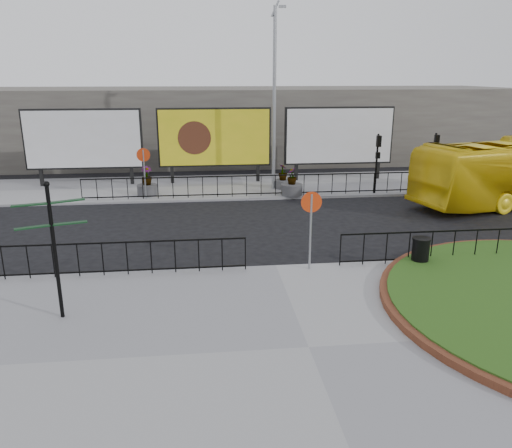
{
  "coord_description": "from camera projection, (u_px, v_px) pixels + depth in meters",
  "views": [
    {
      "loc": [
        -2.25,
        -14.68,
        5.98
      ],
      "look_at": [
        -0.54,
        0.86,
        1.25
      ],
      "focal_mm": 35.0,
      "sensor_mm": 36.0,
      "label": 1
    }
  ],
  "objects": [
    {
      "name": "ground",
      "position": [
        276.0,
        269.0,
        15.93
      ],
      "size": [
        90.0,
        90.0,
        0.0
      ],
      "primitive_type": "plane",
      "color": "black",
      "rests_on": "ground"
    },
    {
      "name": "pavement_near",
      "position": [
        309.0,
        349.0,
        11.16
      ],
      "size": [
        30.0,
        10.0,
        0.12
      ],
      "primitive_type": "cube",
      "color": "gray",
      "rests_on": "ground"
    },
    {
      "name": "pavement_far",
      "position": [
        244.0,
        186.0,
        27.33
      ],
      "size": [
        44.0,
        6.0,
        0.12
      ],
      "primitive_type": "cube",
      "color": "gray",
      "rests_on": "ground"
    },
    {
      "name": "railing_near_left",
      "position": [
        78.0,
        260.0,
        14.82
      ],
      "size": [
        10.0,
        0.1,
        1.1
      ],
      "primitive_type": null,
      "color": "black",
      "rests_on": "pavement_near"
    },
    {
      "name": "railing_near_right",
      "position": [
        476.0,
        245.0,
        16.13
      ],
      "size": [
        9.0,
        0.1,
        1.1
      ],
      "primitive_type": null,
      "color": "black",
      "rests_on": "pavement_near"
    },
    {
      "name": "railing_far",
      "position": [
        268.0,
        185.0,
        24.69
      ],
      "size": [
        18.0,
        0.1,
        1.1
      ],
      "primitive_type": null,
      "color": "black",
      "rests_on": "pavement_far"
    },
    {
      "name": "speed_sign_far",
      "position": [
        144.0,
        162.0,
        23.8
      ],
      "size": [
        0.64,
        0.07,
        2.47
      ],
      "color": "gray",
      "rests_on": "pavement_far"
    },
    {
      "name": "speed_sign_near",
      "position": [
        311.0,
        213.0,
        15.1
      ],
      "size": [
        0.64,
        0.07,
        2.47
      ],
      "color": "gray",
      "rests_on": "pavement_near"
    },
    {
      "name": "billboard_left",
      "position": [
        83.0,
        139.0,
        26.63
      ],
      "size": [
        6.2,
        0.31,
        4.1
      ],
      "color": "black",
      "rests_on": "pavement_far"
    },
    {
      "name": "billboard_mid",
      "position": [
        215.0,
        138.0,
        27.36
      ],
      "size": [
        6.2,
        0.31,
        4.1
      ],
      "color": "black",
      "rests_on": "pavement_far"
    },
    {
      "name": "billboard_right",
      "position": [
        339.0,
        136.0,
        28.1
      ],
      "size": [
        6.2,
        0.31,
        4.1
      ],
      "color": "black",
      "rests_on": "pavement_far"
    },
    {
      "name": "lamp_post",
      "position": [
        274.0,
        97.0,
        25.16
      ],
      "size": [
        0.74,
        0.18,
        9.23
      ],
      "color": "gray",
      "rests_on": "pavement_far"
    },
    {
      "name": "signal_pole_a",
      "position": [
        377.0,
        155.0,
        24.89
      ],
      "size": [
        0.22,
        0.26,
        3.0
      ],
      "color": "black",
      "rests_on": "pavement_far"
    },
    {
      "name": "signal_pole_b",
      "position": [
        435.0,
        154.0,
        25.2
      ],
      "size": [
        0.22,
        0.26,
        3.0
      ],
      "color": "black",
      "rests_on": "pavement_far"
    },
    {
      "name": "building_backdrop",
      "position": [
        232.0,
        124.0,
        36.14
      ],
      "size": [
        40.0,
        10.0,
        5.0
      ],
      "primitive_type": "cube",
      "color": "#67645A",
      "rests_on": "ground"
    },
    {
      "name": "fingerpost_sign",
      "position": [
        53.0,
        238.0,
        11.93
      ],
      "size": [
        1.6,
        0.75,
        3.48
      ],
      "rotation": [
        0.0,
        0.0,
        0.26
      ],
      "color": "black",
      "rests_on": "pavement_near"
    },
    {
      "name": "litter_bin",
      "position": [
        420.0,
        252.0,
        15.66
      ],
      "size": [
        0.57,
        0.57,
        0.95
      ],
      "color": "black",
      "rests_on": "pavement_near"
    },
    {
      "name": "planter_a",
      "position": [
        147.0,
        185.0,
        24.93
      ],
      "size": [
        1.02,
        1.02,
        1.46
      ],
      "color": "#4C4C4F",
      "rests_on": "pavement_far"
    },
    {
      "name": "planter_b",
      "position": [
        283.0,
        180.0,
        26.44
      ],
      "size": [
        0.85,
        0.85,
        1.29
      ],
      "color": "#4C4C4F",
      "rests_on": "pavement_far"
    },
    {
      "name": "planter_c",
      "position": [
        292.0,
        187.0,
        24.94
      ],
      "size": [
        1.07,
        1.07,
        1.4
      ],
      "color": "#4C4C4F",
      "rests_on": "pavement_far"
    }
  ]
}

